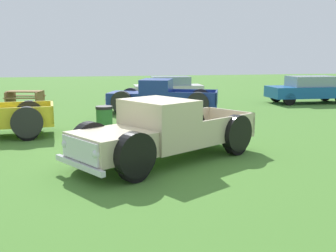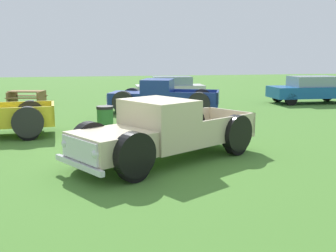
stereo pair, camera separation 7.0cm
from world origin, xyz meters
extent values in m
plane|color=#477A2D|center=(0.00, 0.00, 0.00)|extent=(80.00, 80.00, 0.00)
cube|color=#C6B793|center=(-1.05, -0.96, 0.69)|extent=(2.18, 2.19, 0.58)
cube|color=silver|center=(-1.74, -1.38, 0.69)|extent=(0.80, 1.27, 0.49)
sphere|color=silver|center=(-1.40, -1.92, 0.72)|extent=(0.21, 0.21, 0.21)
sphere|color=silver|center=(-2.06, -0.82, 0.72)|extent=(0.21, 0.21, 0.21)
cube|color=#C6B793|center=(0.21, -0.20, 1.01)|extent=(2.08, 2.21, 1.21)
cube|color=#8C9EA8|center=(-0.34, -0.53, 1.27)|extent=(0.82, 1.32, 0.53)
cube|color=#C6B793|center=(1.74, 0.72, 0.45)|extent=(2.80, 2.65, 0.11)
cube|color=#C6B793|center=(2.18, 0.01, 0.80)|extent=(1.94, 1.22, 0.58)
cube|color=#C6B793|center=(1.31, 1.44, 0.80)|extent=(1.94, 1.22, 0.58)
cube|color=#C6B793|center=(2.65, 1.27, 0.80)|extent=(0.98, 1.55, 0.58)
cylinder|color=black|center=(-0.59, -1.72, 0.40)|extent=(0.80, 0.61, 0.80)
cylinder|color=#B7B7BC|center=(-0.59, -1.73, 0.40)|extent=(0.40, 0.38, 0.32)
cylinder|color=black|center=(-0.59, -1.72, 0.60)|extent=(1.02, 0.77, 1.01)
cylinder|color=black|center=(-1.51, -0.21, 0.40)|extent=(0.80, 0.61, 0.80)
cylinder|color=#B7B7BC|center=(-1.51, -0.20, 0.40)|extent=(0.40, 0.38, 0.32)
cylinder|color=black|center=(-1.51, -0.21, 0.60)|extent=(1.02, 0.77, 1.01)
cylinder|color=black|center=(2.43, 0.10, 0.40)|extent=(0.80, 0.61, 0.80)
cylinder|color=#B7B7BC|center=(2.43, 0.09, 0.40)|extent=(0.40, 0.38, 0.32)
cylinder|color=black|center=(2.43, 0.10, 0.60)|extent=(1.02, 0.77, 1.01)
cylinder|color=black|center=(1.51, 1.62, 0.40)|extent=(0.80, 0.61, 0.80)
cylinder|color=#B7B7BC|center=(1.51, 1.63, 0.40)|extent=(0.40, 0.38, 0.32)
cylinder|color=black|center=(1.51, 1.62, 0.60)|extent=(1.02, 0.77, 1.01)
cube|color=silver|center=(-1.78, -1.40, 0.36)|extent=(1.08, 1.70, 0.13)
cube|color=yellow|center=(-3.78, 4.03, 0.45)|extent=(2.32, 1.92, 0.10)
cube|color=yellow|center=(-3.71, 3.21, 0.78)|extent=(2.18, 0.27, 0.57)
cube|color=yellow|center=(-3.85, 4.86, 0.78)|extent=(2.18, 0.27, 0.57)
cube|color=yellow|center=(-2.74, 4.12, 0.78)|extent=(0.23, 1.74, 0.57)
cylinder|color=black|center=(-3.45, 3.19, 0.39)|extent=(0.81, 0.29, 0.79)
cylinder|color=#B7B7BC|center=(-3.45, 3.18, 0.39)|extent=(0.34, 0.28, 0.32)
cylinder|color=black|center=(-3.45, 3.19, 0.59)|extent=(1.02, 0.37, 1.00)
cylinder|color=black|center=(-3.60, 4.93, 0.39)|extent=(0.81, 0.29, 0.79)
cylinder|color=#B7B7BC|center=(-3.60, 4.94, 0.39)|extent=(0.34, 0.28, 0.32)
cylinder|color=black|center=(-3.60, 4.93, 0.59)|extent=(1.02, 0.37, 1.00)
cube|color=navy|center=(0.29, 8.86, 0.67)|extent=(1.99, 2.00, 0.57)
cube|color=silver|center=(-0.45, 9.13, 0.67)|extent=(0.54, 1.34, 0.48)
sphere|color=silver|center=(-0.65, 8.54, 0.70)|extent=(0.21, 0.21, 0.21)
sphere|color=silver|center=(-0.22, 9.71, 0.70)|extent=(0.21, 0.21, 0.21)
cube|color=navy|center=(1.65, 8.37, 0.98)|extent=(1.85, 2.08, 1.18)
cube|color=#8C9EA8|center=(1.06, 8.58, 1.24)|extent=(0.55, 1.41, 0.52)
cube|color=navy|center=(3.29, 7.77, 0.44)|extent=(2.62, 2.36, 0.10)
cube|color=navy|center=(3.01, 7.00, 0.78)|extent=(2.06, 0.82, 0.57)
cube|color=navy|center=(3.57, 8.54, 0.78)|extent=(2.06, 0.82, 0.57)
cube|color=navy|center=(4.27, 7.41, 0.78)|extent=(0.67, 1.65, 0.57)
cylinder|color=black|center=(0.00, 8.05, 0.39)|extent=(0.81, 0.48, 0.78)
cylinder|color=#B7B7BC|center=(-0.01, 8.04, 0.39)|extent=(0.38, 0.34, 0.31)
cylinder|color=black|center=(0.00, 8.05, 0.59)|extent=(1.03, 0.61, 0.99)
cylinder|color=black|center=(0.59, 9.67, 0.39)|extent=(0.81, 0.48, 0.78)
cylinder|color=#B7B7BC|center=(0.59, 9.68, 0.39)|extent=(0.38, 0.34, 0.31)
cylinder|color=black|center=(0.59, 9.67, 0.59)|extent=(1.03, 0.61, 0.99)
cylinder|color=black|center=(3.24, 6.87, 0.39)|extent=(0.81, 0.48, 0.78)
cylinder|color=#B7B7BC|center=(3.23, 6.86, 0.39)|extent=(0.38, 0.34, 0.31)
cylinder|color=black|center=(3.24, 6.87, 0.59)|extent=(1.03, 0.61, 0.99)
cylinder|color=black|center=(3.83, 8.49, 0.39)|extent=(0.81, 0.48, 0.78)
cylinder|color=#B7B7BC|center=(3.83, 8.50, 0.39)|extent=(0.38, 0.34, 0.31)
cylinder|color=black|center=(3.83, 8.49, 0.59)|extent=(1.03, 0.61, 0.99)
cube|color=silver|center=(-0.49, 9.15, 0.35)|extent=(0.74, 1.80, 0.12)
cube|color=#195699|center=(10.67, 10.41, 0.64)|extent=(4.56, 1.97, 0.62)
cube|color=#7F939E|center=(10.82, 10.40, 1.23)|extent=(2.57, 1.62, 0.56)
cylinder|color=black|center=(9.11, 9.63, 0.33)|extent=(0.66, 0.22, 0.66)
cylinder|color=black|center=(9.16, 11.27, 0.33)|extent=(0.66, 0.22, 0.66)
cylinder|color=black|center=(12.23, 11.18, 0.33)|extent=(0.66, 0.22, 0.66)
cube|color=silver|center=(3.35, 13.93, 0.58)|extent=(4.17, 1.85, 0.56)
cube|color=#7F939E|center=(3.49, 13.92, 1.12)|extent=(2.36, 1.50, 0.51)
cylinder|color=black|center=(1.92, 13.24, 0.30)|extent=(0.60, 0.21, 0.60)
cylinder|color=black|center=(1.98, 14.73, 0.30)|extent=(0.60, 0.21, 0.60)
cylinder|color=black|center=(4.71, 13.13, 0.30)|extent=(0.60, 0.21, 0.60)
cylinder|color=black|center=(4.77, 14.62, 0.30)|extent=(0.60, 0.21, 0.60)
cube|color=olive|center=(-4.80, 12.51, 0.75)|extent=(1.93, 1.15, 0.06)
cube|color=olive|center=(-4.92, 11.92, 0.45)|extent=(1.82, 0.64, 0.05)
cube|color=olive|center=(-4.68, 13.09, 0.45)|extent=(1.82, 0.64, 0.05)
cube|color=olive|center=(-5.58, 12.67, 0.38)|extent=(0.37, 1.39, 0.75)
cube|color=olive|center=(-4.02, 12.34, 0.38)|extent=(0.37, 1.39, 0.75)
cylinder|color=#2D6B2D|center=(-0.98, 3.93, 0.42)|extent=(0.56, 0.56, 0.85)
cylinder|color=black|center=(-0.98, 3.93, 0.90)|extent=(0.59, 0.59, 0.10)
camera|label=1|loc=(-1.56, -10.06, 2.75)|focal=42.90mm
camera|label=2|loc=(-1.49, -10.07, 2.75)|focal=42.90mm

